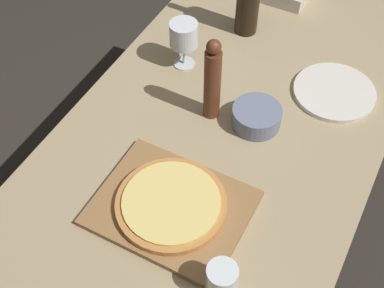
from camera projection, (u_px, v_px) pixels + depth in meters
name	position (u px, v px, depth m)	size (l,w,h in m)	color
ground_plane	(214.00, 253.00, 2.11)	(12.00, 12.00, 0.00)	#2D2823
dining_table	(221.00, 149.00, 1.61)	(0.88, 1.72, 0.74)	#9E8966
cutting_board	(170.00, 207.00, 1.37)	(0.38, 0.31, 0.02)	olive
pizza	(170.00, 203.00, 1.35)	(0.29, 0.29, 0.02)	#BC7A3D
pepper_mill	(212.00, 81.00, 1.49)	(0.05, 0.05, 0.28)	#5B2D19
wine_glass	(184.00, 35.00, 1.64)	(0.09, 0.09, 0.16)	silver
small_bowl	(256.00, 117.00, 1.54)	(0.14, 0.14, 0.06)	slate
drinking_tumbler	(222.00, 282.00, 1.19)	(0.07, 0.07, 0.11)	silver
dinner_plate	(334.00, 92.00, 1.64)	(0.25, 0.25, 0.01)	silver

